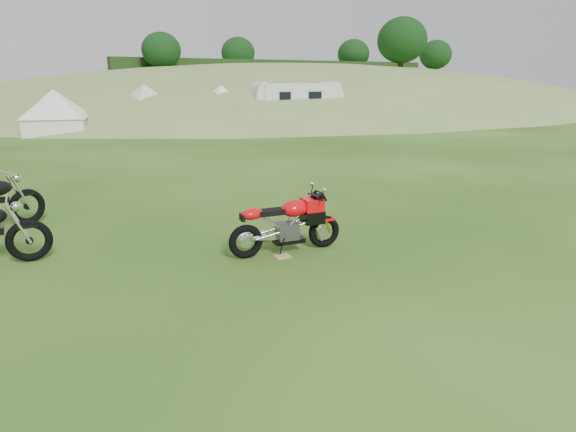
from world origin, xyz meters
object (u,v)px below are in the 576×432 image
caravan (296,104)px  plywood_board (282,256)px  tent_right (221,104)px  tent_left (56,110)px  sport_motorcycle (286,220)px  tent_mid (145,104)px

caravan → plywood_board: bearing=-108.8°
tent_right → plywood_board: bearing=-116.4°
plywood_board → tent_right: tent_right is taller
tent_left → tent_right: bearing=17.4°
sport_motorcycle → caravan: bearing=66.6°
sport_motorcycle → tent_right: tent_right is taller
sport_motorcycle → tent_right: (7.59, 19.72, 0.66)m
tent_mid → tent_right: size_ratio=1.02×
sport_motorcycle → caravan: (11.19, 17.51, 0.65)m
plywood_board → tent_left: size_ratio=0.09×
plywood_board → tent_mid: 21.89m
plywood_board → caravan: 21.03m
tent_left → caravan: bearing=6.6°
sport_motorcycle → tent_mid: tent_mid is taller
tent_mid → tent_left: bearing=-173.0°
tent_mid → plywood_board: bearing=-114.9°
tent_right → tent_left: bearing=176.6°
tent_mid → tent_right: 4.19m
tent_right → tent_mid: bearing=151.9°
tent_mid → tent_right: tent_mid is taller
plywood_board → caravan: caravan is taller
plywood_board → tent_left: 19.67m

